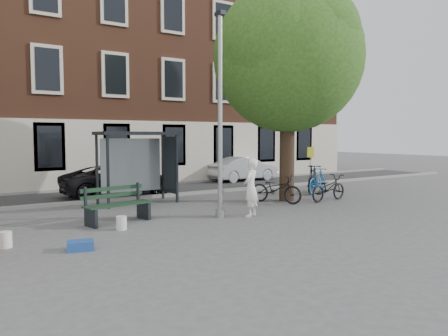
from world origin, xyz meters
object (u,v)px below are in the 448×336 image
(car_dark, at_px, (120,180))
(bike_c, at_px, (276,189))
(bike_a, at_px, (328,188))
(car_silver, at_px, (243,169))
(painter, at_px, (251,188))
(bus_shelter, at_px, (146,151))
(bench, at_px, (117,206))
(lamppost, at_px, (220,125))
(bike_b, at_px, (317,181))
(bike_d, at_px, (313,179))
(notice_sign, at_px, (310,159))

(car_dark, bearing_deg, bike_c, -139.28)
(bike_a, height_order, car_silver, car_silver)
(painter, bearing_deg, bus_shelter, -104.18)
(bus_shelter, height_order, bench, bus_shelter)
(lamppost, relative_size, bike_a, 3.22)
(bike_b, bearing_deg, bench, 74.18)
(bike_c, relative_size, bike_d, 0.99)
(bench, distance_m, notice_sign, 9.72)
(bike_c, xyz_separation_m, car_dark, (-4.16, 4.90, 0.12))
(bike_b, relative_size, notice_sign, 0.94)
(lamppost, distance_m, notice_sign, 7.34)
(bike_a, relative_size, notice_sign, 0.96)
(bike_a, xyz_separation_m, bike_d, (1.24, 2.07, 0.11))
(bike_a, bearing_deg, bike_c, 63.60)
(painter, bearing_deg, bike_c, -178.37)
(bike_c, distance_m, car_silver, 8.03)
(painter, bearing_deg, bike_d, 175.35)
(notice_sign, bearing_deg, bike_b, -88.62)
(bench, xyz_separation_m, bike_a, (8.12, -0.42, 0.03))
(bus_shelter, bearing_deg, bike_b, -13.95)
(lamppost, relative_size, car_dark, 1.31)
(bike_d, bearing_deg, painter, 82.84)
(painter, distance_m, notice_sign, 6.61)
(bike_d, bearing_deg, bus_shelter, 43.05)
(lamppost, height_order, car_dark, lamppost)
(bus_shelter, distance_m, car_dark, 2.44)
(painter, height_order, bike_b, painter)
(car_dark, xyz_separation_m, notice_sign, (7.49, -3.28, 0.79))
(bike_b, bearing_deg, bike_d, -24.09)
(car_silver, bearing_deg, bench, 123.81)
(bike_b, bearing_deg, notice_sign, -35.91)
(lamppost, xyz_separation_m, bike_c, (3.29, 1.28, -2.26))
(painter, relative_size, bike_c, 0.89)
(bike_d, height_order, car_silver, car_silver)
(bike_b, distance_m, car_dark, 8.31)
(bike_c, bearing_deg, bike_d, -2.67)
(bike_c, xyz_separation_m, car_silver, (3.70, 7.12, 0.14))
(bike_d, bearing_deg, car_dark, 29.09)
(bike_a, distance_m, bike_b, 2.17)
(bike_b, height_order, bike_c, bike_b)
(bike_b, distance_m, notice_sign, 1.05)
(lamppost, height_order, bike_b, lamppost)
(bike_a, relative_size, bike_b, 1.03)
(bike_a, xyz_separation_m, bike_c, (-1.97, 0.72, 0.03))
(bench, bearing_deg, notice_sign, 0.62)
(lamppost, distance_m, bike_a, 5.76)
(bike_d, xyz_separation_m, car_silver, (0.49, 5.77, 0.06))
(painter, height_order, bench, painter)
(bike_b, height_order, car_silver, car_silver)
(painter, height_order, car_dark, painter)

